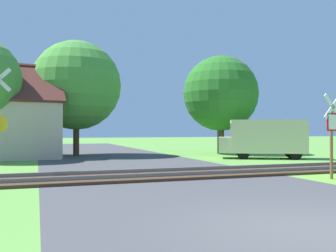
{
  "coord_description": "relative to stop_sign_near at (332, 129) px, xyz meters",
  "views": [
    {
      "loc": [
        -4.25,
        -5.03,
        1.63
      ],
      "look_at": [
        0.5,
        8.51,
        1.8
      ],
      "focal_mm": 40.0,
      "sensor_mm": 36.0,
      "label": 1
    }
  ],
  "objects": [
    {
      "name": "stop_sign_near",
      "position": [
        0.0,
        0.0,
        0.0
      ],
      "size": [
        0.87,
        0.21,
        2.86
      ],
      "rotation": [
        0.0,
        0.0,
        3.32
      ],
      "color": "brown",
      "rests_on": "ground"
    },
    {
      "name": "tree_right",
      "position": [
        2.91,
        13.64,
        2.56
      ],
      "size": [
        5.28,
        5.28,
        6.88
      ],
      "color": "#513823",
      "rests_on": "ground"
    },
    {
      "name": "ground_plane",
      "position": [
        -5.05,
        -4.92,
        -1.68
      ],
      "size": [
        160.0,
        160.0,
        0.0
      ],
      "primitive_type": "plane",
      "color": "#5B933D"
    },
    {
      "name": "house",
      "position": [
        -11.37,
        13.96,
        0.18
      ],
      "size": [
        7.21,
        6.35,
        5.66
      ],
      "rotation": [
        0.0,
        0.0,
        0.11
      ],
      "color": "#C6B293",
      "rests_on": "ground"
    },
    {
      "name": "rail_track",
      "position": [
        -5.05,
        2.59,
        -1.62
      ],
      "size": [
        60.0,
        2.6,
        0.22
      ],
      "color": "#422D1E",
      "rests_on": "ground"
    },
    {
      "name": "road_asphalt",
      "position": [
        -5.05,
        -2.92,
        -1.67
      ],
      "size": [
        8.39,
        80.0,
        0.01
      ],
      "primitive_type": "cube",
      "color": "#424244",
      "rests_on": "ground"
    },
    {
      "name": "tree_center",
      "position": [
        -6.89,
        14.99,
        2.89
      ],
      "size": [
        5.79,
        5.79,
        7.47
      ],
      "color": "#513823",
      "rests_on": "ground"
    },
    {
      "name": "mail_truck",
      "position": [
        3.16,
        8.66,
        -0.44
      ],
      "size": [
        5.21,
        3.87,
        2.24
      ],
      "rotation": [
        0.0,
        0.0,
        1.1
      ],
      "color": "beige",
      "rests_on": "ground"
    }
  ]
}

